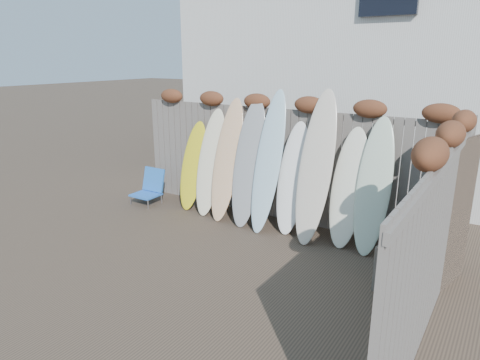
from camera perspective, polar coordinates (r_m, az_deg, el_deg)
The scene contains 16 objects.
ground at distance 6.17m, azimuth -6.23°, elevation -11.59°, with size 80.00×80.00×0.00m, color #493A2D.
back_fence at distance 7.62m, azimuth 5.30°, elevation 3.35°, with size 6.05×0.28×2.24m.
right_fence at distance 4.79m, azimuth 24.71°, elevation -6.46°, with size 0.28×4.40×2.24m.
house at distance 11.11m, azimuth 18.21°, elevation 17.13°, with size 8.50×5.50×6.33m.
beach_chair at distance 8.83m, azimuth -11.94°, elevation -0.95°, with size 0.53×0.56×0.69m.
wooden_crate at distance 5.77m, azimuth 20.70°, elevation -11.33°, with size 0.52×0.43×0.61m, color #736756.
lattice_panel at distance 5.77m, azimuth 26.10°, elevation -4.78°, with size 0.05×1.29×1.93m, color brown.
surfboard_0 at distance 8.30m, azimuth -6.28°, elevation 1.93°, with size 0.52×0.07×1.74m, color yellow.
surfboard_1 at distance 7.97m, azimuth -3.95°, elevation 2.39°, with size 0.53×0.07×2.02m, color #EFE5C1.
surfboard_2 at distance 7.68m, azimuth -1.75°, elevation 2.74°, with size 0.52×0.07×2.25m, color #EBC976.
surfboard_3 at distance 7.42m, azimuth 1.16°, elevation 2.29°, with size 0.55×0.07×2.26m, color gray.
surfboard_4 at distance 7.18m, azimuth 3.81°, elevation 2.51°, with size 0.47×0.07×2.45m, color #AAD1E2.
surfboard_5 at distance 7.16m, azimuth 7.05°, elevation 0.28°, with size 0.50×0.07×1.91m, color white.
surfboard_6 at distance 6.81m, azimuth 10.09°, elevation 1.74°, with size 0.54×0.07×2.49m, color beige.
surfboard_7 at distance 6.81m, azimuth 14.27°, elevation -0.98°, with size 0.53×0.07×1.90m, color white.
surfboard_8 at distance 6.65m, azimuth 17.41°, elevation -0.77°, with size 0.51×0.07×2.11m, color beige.
Camera 1 is at (3.52, -4.19, 2.86)m, focal length 32.00 mm.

